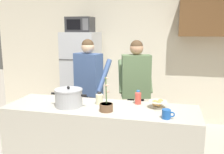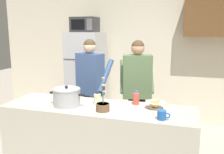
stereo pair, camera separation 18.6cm
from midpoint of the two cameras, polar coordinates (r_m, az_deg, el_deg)
The scene contains 12 objects.
back_wall_unit at distance 4.98m, azimuth 9.61°, elevation 6.11°, with size 6.00×0.48×2.60m.
kitchen_island at distance 3.11m, azimuth -1.31°, elevation -14.83°, with size 2.25×0.68×0.92m, color #BCB7A8.
refrigerator at distance 4.95m, azimuth -4.80°, elevation -0.03°, with size 0.64×0.68×1.75m.
microwave at distance 4.84m, azimuth -5.10°, elevation 11.78°, with size 0.48×0.37×0.28m.
person_near_pot at distance 3.88m, azimuth -3.55°, elevation -0.60°, with size 0.59×0.53×1.66m.
person_by_sink at distance 3.73m, azimuth 7.15°, elevation -1.24°, with size 0.58×0.52×1.65m.
cooking_pot at distance 2.98m, azimuth -8.50°, elevation -4.54°, with size 0.44×0.32×0.24m.
coffee_mug at distance 2.59m, azimuth 13.35°, elevation -8.43°, with size 0.13×0.09×0.10m.
bread_bowl at distance 2.91m, azimuth 11.68°, elevation -6.14°, with size 0.22×0.22×0.10m.
bottle_near_edge at distance 3.02m, azimuth 7.28°, elevation -4.71°, with size 0.08×0.08×0.17m.
bottle_mid_counter at distance 3.02m, azimuth -1.59°, elevation -4.83°, with size 0.08×0.08×0.15m.
potted_orchid at distance 2.77m, azimuth -0.19°, elevation -6.62°, with size 0.15×0.15×0.38m.
Camera 2 is at (0.98, -2.64, 1.81)m, focal length 40.21 mm.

